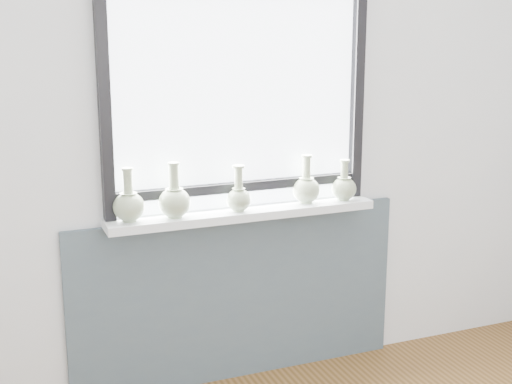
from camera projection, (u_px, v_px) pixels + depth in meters
name	position (u px, v px, depth m)	size (l,w,h in m)	color
back_wall	(236.00, 123.00, 3.39)	(3.60, 0.02, 2.60)	silver
apron_panel	(239.00, 297.00, 3.56)	(1.70, 0.03, 0.86)	#45545C
windowsill	(243.00, 213.00, 3.40)	(1.32, 0.18, 0.04)	white
window	(238.00, 94.00, 3.32)	(1.30, 0.06, 1.05)	black
vase_a	(129.00, 204.00, 3.17)	(0.14, 0.14, 0.24)	#A0B38B
vase_b	(174.00, 200.00, 3.23)	(0.15, 0.15, 0.26)	#A0B38B
vase_c	(239.00, 197.00, 3.34)	(0.12, 0.12, 0.22)	#A0B38B
vase_d	(306.00, 188.00, 3.50)	(0.14, 0.14, 0.24)	#A0B38B
vase_e	(344.00, 187.00, 3.55)	(0.12, 0.12, 0.20)	#A0B38B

